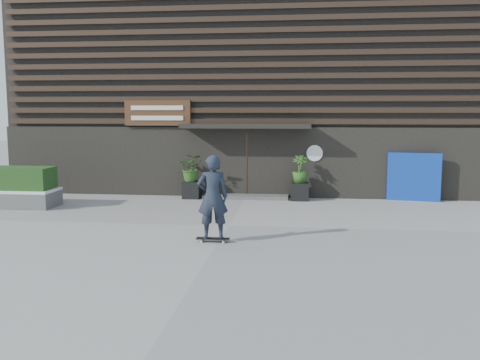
# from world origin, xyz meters

# --- Properties ---
(ground) EXTENTS (80.00, 80.00, 0.00)m
(ground) POSITION_xyz_m (0.00, 0.00, 0.00)
(ground) COLOR gray
(ground) RESTS_ON ground
(entrance_step) EXTENTS (3.00, 0.80, 0.12)m
(entrance_step) POSITION_xyz_m (0.00, 4.60, 0.06)
(entrance_step) COLOR #4C4C4A
(entrance_step) RESTS_ON ground
(planter_pot_left) EXTENTS (0.60, 0.60, 0.60)m
(planter_pot_left) POSITION_xyz_m (-1.90, 4.40, 0.30)
(planter_pot_left) COLOR black
(planter_pot_left) RESTS_ON ground
(bamboo_left) EXTENTS (0.86, 0.75, 0.96)m
(bamboo_left) POSITION_xyz_m (-1.90, 4.40, 1.08)
(bamboo_left) COLOR #2D591E
(bamboo_left) RESTS_ON planter_pot_left
(planter_pot_right) EXTENTS (0.60, 0.60, 0.60)m
(planter_pot_right) POSITION_xyz_m (1.90, 4.40, 0.30)
(planter_pot_right) COLOR black
(planter_pot_right) RESTS_ON ground
(bamboo_right) EXTENTS (0.54, 0.54, 0.96)m
(bamboo_right) POSITION_xyz_m (1.90, 4.40, 1.08)
(bamboo_right) COLOR #2D591E
(bamboo_right) RESTS_ON planter_pot_right
(raised_bed) EXTENTS (3.50, 1.20, 0.50)m
(raised_bed) POSITION_xyz_m (-7.65, 2.12, 0.25)
(raised_bed) COLOR #52524F
(raised_bed) RESTS_ON ground
(snow_layer) EXTENTS (3.50, 1.20, 0.08)m
(snow_layer) POSITION_xyz_m (-7.65, 2.12, 0.54)
(snow_layer) COLOR white
(snow_layer) RESTS_ON raised_bed
(hedge) EXTENTS (3.30, 1.00, 0.70)m
(hedge) POSITION_xyz_m (-7.65, 2.12, 0.93)
(hedge) COLOR #1B3D16
(hedge) RESTS_ON snow_layer
(blue_tarp) EXTENTS (1.76, 0.41, 1.65)m
(blue_tarp) POSITION_xyz_m (5.78, 4.70, 0.82)
(blue_tarp) COLOR #0B2E97
(blue_tarp) RESTS_ON ground
(building) EXTENTS (18.00, 11.00, 8.00)m
(building) POSITION_xyz_m (-0.00, 9.96, 3.99)
(building) COLOR black
(building) RESTS_ON ground
(skateboarder) EXTENTS (0.79, 0.60, 2.05)m
(skateboarder) POSITION_xyz_m (-0.12, -1.80, 1.07)
(skateboarder) COLOR black
(skateboarder) RESTS_ON ground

